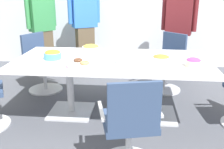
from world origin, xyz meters
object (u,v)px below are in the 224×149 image
object	(u,v)px
office_chair_0	(130,130)
plate_stack	(124,62)
person_standing_0	(42,27)
snack_bowl_candy_mix	(193,62)
person_standing_1	(84,22)
snack_bowl_chips_yellow	(91,48)
person_standing_2	(178,30)
office_chair_2	(167,65)
conference_table	(112,69)
snack_bowl_pretzels	(161,58)
donut_platter	(74,64)
office_chair_3	(42,66)
snack_bowl_chips_orange	(53,55)

from	to	relation	value
office_chair_0	plate_stack	distance (m)	0.97
person_standing_0	snack_bowl_candy_mix	bearing A→B (deg)	92.51
person_standing_1	snack_bowl_chips_yellow	xyz separation A→B (m)	(0.34, -1.31, -0.19)
person_standing_1	snack_bowl_chips_yellow	bearing A→B (deg)	75.57
person_standing_2	plate_stack	xyz separation A→B (m)	(-0.87, -1.80, -0.10)
person_standing_0	person_standing_2	bearing A→B (deg)	129.55
office_chair_2	conference_table	bearing A→B (deg)	93.73
snack_bowl_pretzels	donut_platter	size ratio (longest dim) A/B	0.61
snack_bowl_pretzels	plate_stack	xyz separation A→B (m)	(-0.44, -0.14, -0.02)
conference_table	person_standing_2	bearing A→B (deg)	57.42
person_standing_1	person_standing_2	xyz separation A→B (m)	(1.70, -0.12, -0.11)
office_chair_3	snack_bowl_candy_mix	world-z (taller)	office_chair_3
office_chair_2	snack_bowl_pretzels	bearing A→B (deg)	122.01
office_chair_3	person_standing_1	size ratio (longest dim) A/B	0.49
person_standing_1	snack_bowl_candy_mix	world-z (taller)	person_standing_1
snack_bowl_chips_orange	snack_bowl_chips_yellow	size ratio (longest dim) A/B	0.90
office_chair_0	snack_bowl_pretzels	bearing A→B (deg)	58.69
conference_table	person_standing_1	distance (m)	1.88
office_chair_0	person_standing_0	distance (m)	3.25
snack_bowl_chips_yellow	snack_bowl_pretzels	bearing A→B (deg)	-26.49
snack_bowl_pretzels	snack_bowl_chips_yellow	size ratio (longest dim) A/B	0.88
person_standing_2	snack_bowl_candy_mix	world-z (taller)	person_standing_2
person_standing_2	snack_bowl_chips_orange	distance (m)	2.42
person_standing_0	snack_bowl_chips_yellow	distance (m)	1.66
snack_bowl_chips_orange	person_standing_0	bearing A→B (deg)	113.28
office_chair_2	person_standing_1	world-z (taller)	person_standing_1
office_chair_3	donut_platter	xyz separation A→B (m)	(0.80, -1.07, 0.36)
office_chair_3	snack_bowl_chips_orange	bearing A→B (deg)	56.99
snack_bowl_chips_yellow	plate_stack	world-z (taller)	snack_bowl_chips_yellow
office_chair_3	plate_stack	world-z (taller)	office_chair_3
office_chair_2	office_chair_3	bearing A→B (deg)	48.71
plate_stack	office_chair_3	bearing A→B (deg)	144.60
office_chair_2	person_standing_0	world-z (taller)	person_standing_0
conference_table	person_standing_1	size ratio (longest dim) A/B	1.28
office_chair_0	person_standing_0	size ratio (longest dim) A/B	0.53
conference_table	snack_bowl_candy_mix	bearing A→B (deg)	-13.22
conference_table	person_standing_2	distance (m)	1.92
office_chair_2	office_chair_3	distance (m)	2.01
snack_bowl_pretzels	donut_platter	bearing A→B (deg)	-166.39
person_standing_2	snack_bowl_candy_mix	xyz separation A→B (m)	(-0.08, -1.82, -0.08)
office_chair_0	donut_platter	distance (m)	1.10
person_standing_1	person_standing_0	bearing A→B (deg)	-21.95
office_chair_3	snack_bowl_candy_mix	distance (m)	2.40
snack_bowl_chips_orange	conference_table	bearing A→B (deg)	4.07
conference_table	donut_platter	size ratio (longest dim) A/B	6.72
person_standing_2	snack_bowl_chips_orange	world-z (taller)	person_standing_2
conference_table	office_chair_2	distance (m)	1.27
person_standing_2	snack_bowl_pretzels	size ratio (longest dim) A/B	7.76
office_chair_3	person_standing_1	distance (m)	1.23
snack_bowl_chips_orange	plate_stack	world-z (taller)	snack_bowl_chips_orange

